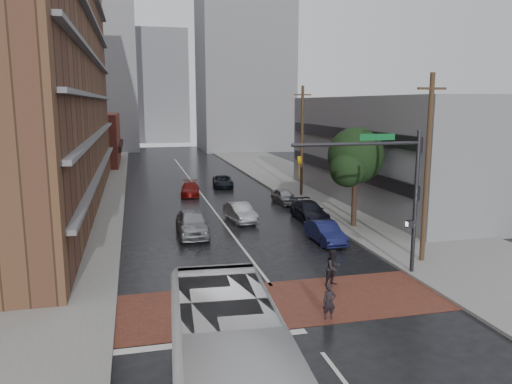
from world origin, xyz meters
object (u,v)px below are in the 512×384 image
car_travel_a (192,223)px  car_parked_mid (309,211)px  car_travel_c (190,189)px  pedestrian_a (329,302)px  car_parked_far (284,196)px  suv_travel (223,181)px  pedestrian_b (333,268)px  car_travel_b (240,212)px  car_parked_near (325,232)px

car_travel_a → car_parked_mid: 9.17m
car_travel_c → pedestrian_a: bearing=-77.9°
car_parked_far → suv_travel: bearing=107.3°
pedestrian_a → pedestrian_b: (1.59, 3.43, 0.15)m
pedestrian_b → suv_travel: 28.83m
pedestrian_b → car_travel_c: 25.24m
pedestrian_a → car_travel_b: (0.03, 17.07, -0.05)m
suv_travel → car_parked_near: size_ratio=1.05×
car_parked_near → car_parked_far: size_ratio=1.08×
suv_travel → car_parked_mid: 16.30m
car_parked_near → car_travel_a: bearing=153.8°
car_travel_b → pedestrian_a: bearing=-97.3°
pedestrian_b → car_parked_near: bearing=47.6°
car_travel_b → car_parked_far: 7.48m
suv_travel → car_parked_near: car_parked_near is taller
car_travel_a → car_travel_b: (3.84, 3.05, -0.16)m
suv_travel → car_parked_far: size_ratio=1.14×
pedestrian_a → pedestrian_b: bearing=70.0°
car_travel_b → car_parked_near: car_travel_b is taller
suv_travel → pedestrian_a: bearing=-87.0°
car_travel_c → car_parked_mid: (7.39, -11.99, 0.06)m
pedestrian_b → car_parked_near: 7.37m
car_parked_near → suv_travel: bearing=95.3°
pedestrian_a → suv_travel: (1.44, 32.26, -0.15)m
pedestrian_b → car_parked_near: pedestrian_b is taller
car_travel_b → car_parked_near: size_ratio=1.03×
pedestrian_b → car_parked_mid: pedestrian_b is taller
car_travel_a → suv_travel: bearing=75.2°
pedestrian_a → car_travel_b: size_ratio=0.36×
car_travel_b → car_travel_c: (-2.36, 11.30, -0.07)m
suv_travel → car_parked_near: 21.99m
car_travel_b → suv_travel: (1.41, 15.19, -0.09)m
car_parked_far → pedestrian_a: bearing=-105.8°
suv_travel → car_parked_mid: size_ratio=0.91×
pedestrian_a → pedestrian_b: pedestrian_b is taller
car_travel_b → car_parked_mid: car_travel_b is taller
car_travel_a → car_parked_mid: car_travel_a is taller
car_parked_near → pedestrian_a: bearing=-112.1°
suv_travel → car_parked_far: bearing=-63.9°
pedestrian_a → car_travel_a: bearing=110.2°
pedestrian_b → car_travel_b: size_ratio=0.43×
car_travel_c → car_parked_mid: 14.09m
pedestrian_a → car_travel_a: car_travel_a is taller
car_travel_c → car_parked_mid: size_ratio=0.90×
car_parked_near → car_parked_far: car_parked_near is taller
suv_travel → pedestrian_b: bearing=-84.1°
pedestrian_a → car_travel_b: bearing=94.8°
car_travel_b → car_parked_near: (3.92, -6.65, -0.02)m
car_travel_b → suv_travel: size_ratio=0.98×
pedestrian_a → suv_travel: 32.29m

